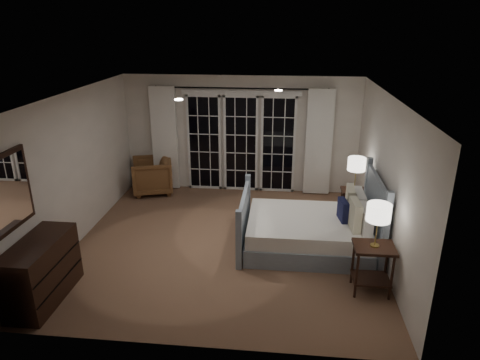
# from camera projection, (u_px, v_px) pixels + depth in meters

# --- Properties ---
(floor) EXTENTS (5.00, 5.00, 0.00)m
(floor) POSITION_uv_depth(u_px,v_px,m) (226.00, 242.00, 7.28)
(floor) COLOR brown
(floor) RESTS_ON ground
(ceiling) EXTENTS (5.00, 5.00, 0.00)m
(ceiling) POSITION_uv_depth(u_px,v_px,m) (224.00, 95.00, 6.41)
(ceiling) COLOR silver
(ceiling) RESTS_ON wall_back
(wall_left) EXTENTS (0.02, 5.00, 2.50)m
(wall_left) POSITION_uv_depth(u_px,v_px,m) (76.00, 168.00, 7.09)
(wall_left) COLOR silver
(wall_left) RESTS_ON floor
(wall_right) EXTENTS (0.02, 5.00, 2.50)m
(wall_right) POSITION_uv_depth(u_px,v_px,m) (385.00, 179.00, 6.60)
(wall_right) COLOR silver
(wall_right) RESTS_ON floor
(wall_back) EXTENTS (5.00, 0.02, 2.50)m
(wall_back) POSITION_uv_depth(u_px,v_px,m) (241.00, 135.00, 9.17)
(wall_back) COLOR silver
(wall_back) RESTS_ON floor
(wall_front) EXTENTS (5.00, 0.02, 2.50)m
(wall_front) POSITION_uv_depth(u_px,v_px,m) (193.00, 252.00, 4.52)
(wall_front) COLOR silver
(wall_front) RESTS_ON floor
(french_doors) EXTENTS (2.50, 0.04, 2.20)m
(french_doors) POSITION_uv_depth(u_px,v_px,m) (241.00, 142.00, 9.19)
(french_doors) COLOR black
(french_doors) RESTS_ON wall_back
(curtain_rod) EXTENTS (3.50, 0.03, 0.03)m
(curtain_rod) POSITION_uv_depth(u_px,v_px,m) (241.00, 88.00, 8.73)
(curtain_rod) COLOR black
(curtain_rod) RESTS_ON wall_back
(curtain_left) EXTENTS (0.55, 0.10, 2.25)m
(curtain_left) POSITION_uv_depth(u_px,v_px,m) (165.00, 139.00, 9.26)
(curtain_left) COLOR white
(curtain_left) RESTS_ON curtain_rod
(curtain_right) EXTENTS (0.55, 0.10, 2.25)m
(curtain_right) POSITION_uv_depth(u_px,v_px,m) (319.00, 143.00, 8.94)
(curtain_right) COLOR white
(curtain_right) RESTS_ON curtain_rod
(downlight_a) EXTENTS (0.12, 0.12, 0.01)m
(downlight_a) POSITION_uv_depth(u_px,v_px,m) (278.00, 90.00, 6.89)
(downlight_a) COLOR white
(downlight_a) RESTS_ON ceiling
(downlight_b) EXTENTS (0.12, 0.12, 0.01)m
(downlight_b) POSITION_uv_depth(u_px,v_px,m) (179.00, 100.00, 6.10)
(downlight_b) COLOR white
(downlight_b) RESTS_ON ceiling
(bed) EXTENTS (2.16, 1.54, 1.25)m
(bed) POSITION_uv_depth(u_px,v_px,m) (311.00, 230.00, 7.02)
(bed) COLOR #8899A5
(bed) RESTS_ON floor
(nightstand_left) EXTENTS (0.55, 0.44, 0.71)m
(nightstand_left) POSITION_uv_depth(u_px,v_px,m) (373.00, 261.00, 5.82)
(nightstand_left) COLOR black
(nightstand_left) RESTS_ON floor
(nightstand_right) EXTENTS (0.46, 0.37, 0.60)m
(nightstand_right) POSITION_uv_depth(u_px,v_px,m) (353.00, 200.00, 8.01)
(nightstand_right) COLOR black
(nightstand_right) RESTS_ON floor
(lamp_left) EXTENTS (0.32, 0.32, 0.61)m
(lamp_left) POSITION_uv_depth(u_px,v_px,m) (379.00, 213.00, 5.56)
(lamp_left) COLOR #AF9546
(lamp_left) RESTS_ON nightstand_left
(lamp_right) EXTENTS (0.32, 0.32, 0.62)m
(lamp_right) POSITION_uv_depth(u_px,v_px,m) (357.00, 164.00, 7.76)
(lamp_right) COLOR #AF9546
(lamp_right) RESTS_ON nightstand_right
(armchair) EXTENTS (1.04, 1.03, 0.77)m
(armchair) POSITION_uv_depth(u_px,v_px,m) (152.00, 176.00, 9.29)
(armchair) COLOR brown
(armchair) RESTS_ON floor
(dresser) EXTENTS (0.52, 1.21, 0.86)m
(dresser) POSITION_uv_depth(u_px,v_px,m) (41.00, 271.00, 5.67)
(dresser) COLOR black
(dresser) RESTS_ON floor
(mirror) EXTENTS (0.05, 0.85, 1.00)m
(mirror) POSITION_uv_depth(u_px,v_px,m) (9.00, 192.00, 5.30)
(mirror) COLOR black
(mirror) RESTS_ON wall_left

